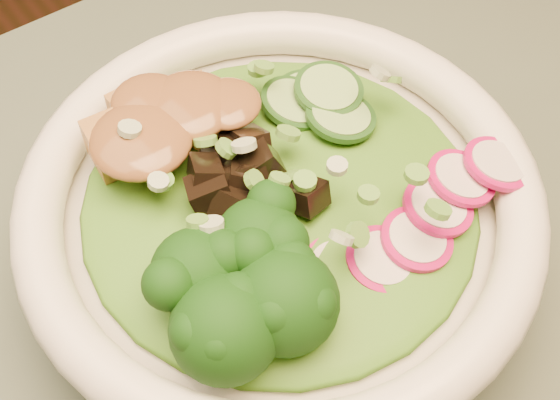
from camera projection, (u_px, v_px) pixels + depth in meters
salad_bowl at (280, 221)px, 0.43m from camera, size 0.28×0.28×0.08m
lettuce_bed at (280, 199)px, 0.42m from camera, size 0.21×0.21×0.03m
broccoli_florets at (231, 284)px, 0.37m from camera, size 0.10×0.10×0.05m
radish_slices at (408, 232)px, 0.40m from camera, size 0.12×0.08×0.02m
cucumber_slices at (329, 96)px, 0.44m from camera, size 0.10×0.10×0.04m
mushroom_heap at (257, 175)px, 0.41m from camera, size 0.10×0.10×0.04m
tofu_cubes at (168, 144)px, 0.42m from camera, size 0.11×0.09×0.04m
peanut_sauce at (165, 127)px, 0.41m from camera, size 0.07×0.06×0.02m
scallion_garnish at (280, 170)px, 0.40m from camera, size 0.20×0.20×0.03m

